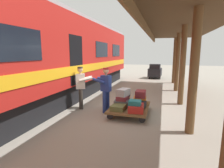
{
  "coord_description": "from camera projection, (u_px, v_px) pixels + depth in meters",
  "views": [
    {
      "loc": [
        -1.24,
        6.65,
        2.22
      ],
      "look_at": [
        0.49,
        0.68,
        1.15
      ],
      "focal_mm": 28.39,
      "sensor_mm": 36.0,
      "label": 1
    }
  ],
  "objects": [
    {
      "name": "luggage_cart",
      "position": [
        130.0,
        107.0,
        6.58
      ],
      "size": [
        1.37,
        1.86,
        0.29
      ],
      "color": "brown",
      "rests_on": "ground_plane"
    },
    {
      "name": "suitcase_tan_vintage",
      "position": [
        125.0,
        99.0,
        7.12
      ],
      "size": [
        0.51,
        0.61,
        0.25
      ],
      "primitive_type": "cube",
      "rotation": [
        0.0,
        0.0,
        0.14
      ],
      "color": "tan",
      "rests_on": "luggage_cart"
    },
    {
      "name": "suitcase_brown_leather",
      "position": [
        125.0,
        90.0,
        7.08
      ],
      "size": [
        0.41,
        0.49,
        0.15
      ],
      "primitive_type": "cube",
      "rotation": [
        0.0,
        0.0,
        0.14
      ],
      "color": "brown",
      "rests_on": "suitcase_navy_fabric"
    },
    {
      "name": "suitcase_red_plastic",
      "position": [
        136.0,
        108.0,
        5.98
      ],
      "size": [
        0.55,
        0.63,
        0.23
      ],
      "primitive_type": "cube",
      "rotation": [
        0.0,
        0.0,
        0.09
      ],
      "color": "#AD231E",
      "rests_on": "luggage_cart"
    },
    {
      "name": "suitcase_navy_fabric",
      "position": [
        124.0,
        94.0,
        7.08
      ],
      "size": [
        0.4,
        0.49,
        0.16
      ],
      "primitive_type": "cube",
      "rotation": [
        0.0,
        0.0,
        -0.0
      ],
      "color": "navy",
      "rests_on": "suitcase_tan_vintage"
    },
    {
      "name": "ground_plane",
      "position": [
        129.0,
        110.0,
        7.01
      ],
      "size": [
        60.0,
        60.0,
        0.0
      ],
      "primitive_type": "plane",
      "color": "gray"
    },
    {
      "name": "suitcase_olive_duffel",
      "position": [
        118.0,
        107.0,
        6.16
      ],
      "size": [
        0.5,
        0.56,
        0.17
      ],
      "primitive_type": "cube",
      "rotation": [
        0.0,
        0.0,
        -0.08
      ],
      "color": "brown",
      "rests_on": "luggage_cart"
    },
    {
      "name": "suitcase_slate_roller",
      "position": [
        122.0,
        103.0,
        6.64
      ],
      "size": [
        0.55,
        0.6,
        0.23
      ],
      "primitive_type": "cube",
      "rotation": [
        0.0,
        0.0,
        0.08
      ],
      "color": "#4C515B",
      "rests_on": "luggage_cart"
    },
    {
      "name": "suitcase_maroon_trunk",
      "position": [
        141.0,
        94.0,
        6.88
      ],
      "size": [
        0.39,
        0.54,
        0.25
      ],
      "primitive_type": "cube",
      "rotation": [
        0.0,
        0.0,
        0.02
      ],
      "color": "maroon",
      "rests_on": "suitcase_orange_carryall"
    },
    {
      "name": "porter_by_door",
      "position": [
        81.0,
        86.0,
        7.14
      ],
      "size": [
        0.74,
        0.61,
        1.7
      ],
      "color": "#332D28",
      "rests_on": "ground_plane"
    },
    {
      "name": "porter_in_overalls",
      "position": [
        106.0,
        88.0,
        6.67
      ],
      "size": [
        0.72,
        0.54,
        1.7
      ],
      "color": "navy",
      "rests_on": "ground_plane"
    },
    {
      "name": "suitcase_gray_aluminum",
      "position": [
        123.0,
        92.0,
        6.55
      ],
      "size": [
        0.45,
        0.61,
        0.26
      ],
      "primitive_type": "cube",
      "rotation": [
        0.0,
        0.0,
        -0.23
      ],
      "color": "#9EA0A5",
      "rests_on": "suitcase_burgundy_valise"
    },
    {
      "name": "platform_canopy",
      "position": [
        188.0,
        22.0,
        5.92
      ],
      "size": [
        3.2,
        15.89,
        3.56
      ],
      "color": "brown",
      "rests_on": "ground_plane"
    },
    {
      "name": "suitcase_teal_softside",
      "position": [
        135.0,
        103.0,
        5.94
      ],
      "size": [
        0.4,
        0.37,
        0.15
      ],
      "primitive_type": "cube",
      "rotation": [
        0.0,
        0.0,
        -0.02
      ],
      "color": "#1E666B",
      "rests_on": "suitcase_red_plastic"
    },
    {
      "name": "suitcase_orange_carryall",
      "position": [
        140.0,
        100.0,
        6.95
      ],
      "size": [
        0.5,
        0.57,
        0.26
      ],
      "primitive_type": "cube",
      "rotation": [
        0.0,
        0.0,
        0.06
      ],
      "color": "#CC6B23",
      "rests_on": "luggage_cart"
    },
    {
      "name": "baggage_tug",
      "position": [
        155.0,
        71.0,
        16.12
      ],
      "size": [
        1.21,
        1.77,
        1.3
      ],
      "color": "black",
      "rests_on": "ground_plane"
    },
    {
      "name": "suitcase_black_hardshell",
      "position": [
        138.0,
        105.0,
        6.47
      ],
      "size": [
        0.57,
        0.66,
        0.19
      ],
      "primitive_type": "cube",
      "rotation": [
        0.0,
        0.0,
        -0.1
      ],
      "color": "black",
      "rests_on": "luggage_cart"
    },
    {
      "name": "suitcase_burgundy_valise",
      "position": [
        122.0,
        98.0,
        6.59
      ],
      "size": [
        0.38,
        0.54,
        0.16
      ],
      "primitive_type": "cube",
      "rotation": [
        0.0,
        0.0,
        -0.02
      ],
      "color": "maroon",
      "rests_on": "suitcase_slate_roller"
    },
    {
      "name": "train_car",
      "position": [
        45.0,
        57.0,
        7.68
      ],
      "size": [
        3.02,
        18.23,
        4.0
      ],
      "color": "#B21E19",
      "rests_on": "ground_plane"
    }
  ]
}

